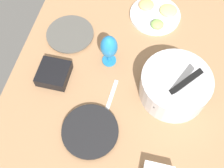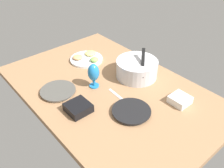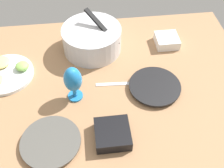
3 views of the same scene
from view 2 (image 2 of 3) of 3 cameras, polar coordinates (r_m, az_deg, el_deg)
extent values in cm
cube|color=#99704C|center=(176.46, -0.68, -1.47)|extent=(160.00, 104.00, 4.00)
cylinder|color=silver|center=(175.01, -12.49, -1.74)|extent=(22.76, 22.76, 1.31)
cylinder|color=#4E4C47|center=(174.39, -12.53, -1.46)|extent=(24.74, 24.74, 0.79)
cylinder|color=#4C4C51|center=(155.01, 4.53, -6.55)|extent=(22.83, 22.83, 1.47)
cylinder|color=black|center=(154.22, 4.55, -6.23)|extent=(24.82, 24.82, 0.88)
cylinder|color=silver|center=(185.39, 5.81, 3.61)|extent=(31.28, 31.28, 13.27)
cylinder|color=white|center=(183.31, 5.88, 4.66)|extent=(28.15, 28.15, 2.39)
cube|color=black|center=(178.30, 7.21, 4.97)|extent=(17.04, 18.36, 12.81)
cylinder|color=silver|center=(209.08, -6.00, 5.79)|extent=(27.52, 27.52, 1.80)
ellipsoid|color=#8CC659|center=(202.87, -4.14, 5.74)|extent=(6.69, 6.69, 3.42)
ellipsoid|color=#F9E072|center=(213.49, -5.04, 7.19)|extent=(9.52, 9.52, 2.50)
ellipsoid|color=#F2A566|center=(208.35, -8.02, 6.24)|extent=(8.45, 8.45, 2.80)
cylinder|color=#2077BD|center=(177.21, -4.19, -0.39)|extent=(7.00, 7.00, 1.00)
cylinder|color=#2077BD|center=(175.61, -4.23, 0.33)|extent=(2.00, 2.00, 4.47)
ellipsoid|color=#2077BD|center=(170.68, -4.36, 2.73)|extent=(8.21, 8.21, 13.07)
cube|color=black|center=(156.13, -7.91, -5.50)|extent=(14.45, 14.45, 5.38)
cube|color=tan|center=(155.00, -7.96, -5.03)|extent=(11.85, 11.85, 1.72)
cube|color=white|center=(166.99, 15.60, -3.58)|extent=(12.24, 12.24, 5.04)
cube|color=#F9E072|center=(166.01, 15.69, -3.15)|extent=(10.04, 10.04, 1.61)
cube|color=silver|center=(168.26, 1.23, -2.63)|extent=(18.08, 2.94, 0.60)
camera|label=1|loc=(1.11, 33.54, 37.39)|focal=44.34mm
camera|label=3|loc=(1.09, -44.93, 24.65)|focal=43.90mm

